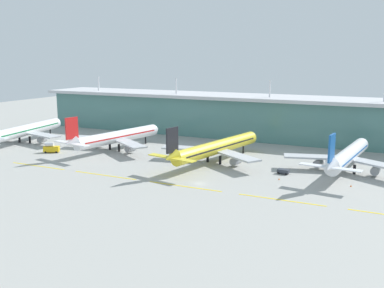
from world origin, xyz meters
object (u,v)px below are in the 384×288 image
Objects in this scene: airliner_center at (216,148)px; fuel_truck at (51,148)px; safety_cone_left_wingtip at (279,179)px; airliner_nearest at (26,130)px; airliner_near_middle at (116,137)px; pushback_tug at (283,171)px; airliner_far_middle at (348,156)px; safety_cone_nose_front at (351,186)px.

airliner_center reaches higher than fuel_truck.
airliner_center is 35.18m from safety_cone_left_wingtip.
airliner_nearest is 107.99m from airliner_center.
airliner_nearest is at bearing 174.44° from safety_cone_left_wingtip.
airliner_near_middle is at bearing 4.21° from airliner_nearest.
fuel_truck is (30.00, -13.84, -4.19)m from airliner_nearest.
pushback_tug is (83.86, -8.89, -5.35)m from airliner_near_middle.
airliner_far_middle reaches higher than safety_cone_nose_front.
airliner_near_middle is at bearing 171.89° from safety_cone_nose_front.
pushback_tug is 6.62× the size of safety_cone_left_wingtip.
airliner_near_middle is at bearing 35.76° from fuel_truck.
airliner_far_middle is 13.04× the size of pushback_tug.
airliner_nearest is 89.77× the size of safety_cone_left_wingtip.
pushback_tug is 6.62× the size of safety_cone_nose_front.
airliner_center is 14.44× the size of pushback_tug.
airliner_near_middle and airliner_far_middle have the same top height.
airliner_center is (107.98, 1.37, 0.01)m from airliner_nearest.
safety_cone_nose_front is (25.38, -6.68, -0.75)m from pushback_tug.
airliner_near_middle is 0.91× the size of airliner_center.
fuel_truck is at bearing -144.24° from airliner_near_middle.
airliner_nearest is at bearing 155.23° from fuel_truck.
pushback_tug is 0.61× the size of fuel_truck.
airliner_center and airliner_far_middle have the same top height.
pushback_tug is 109.06m from fuel_truck.
airliner_near_middle reaches higher than fuel_truck.
fuel_truck is at bearing -24.77° from airliner_nearest.
airliner_center is at bearing -171.89° from airliner_far_middle.
airliner_center is 57.88m from safety_cone_nose_front.
fuel_truck is at bearing -179.85° from safety_cone_left_wingtip.
safety_cone_left_wingtip is (31.27, -14.93, -6.10)m from airliner_center.
pushback_tug is 8.76m from safety_cone_left_wingtip.
airliner_far_middle is 7.96× the size of fuel_truck.
airliner_near_middle is 8.00× the size of fuel_truck.
safety_cone_left_wingtip is 24.91m from safety_cone_nose_front.
pushback_tug is (-21.75, -13.70, -5.34)m from airliner_far_middle.
pushback_tug is at bearing -2.01° from airliner_nearest.
airliner_near_middle is 84.50m from pushback_tug.
airliner_center is 31.79m from pushback_tug.
safety_cone_nose_front is at bearing 4.67° from safety_cone_left_wingtip.
safety_cone_nose_front is (164.07, -11.54, -6.10)m from airliner_nearest.
fuel_truck reaches higher than safety_cone_left_wingtip.
safety_cone_left_wingtip is (-21.19, -22.40, -6.09)m from airliner_far_middle.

